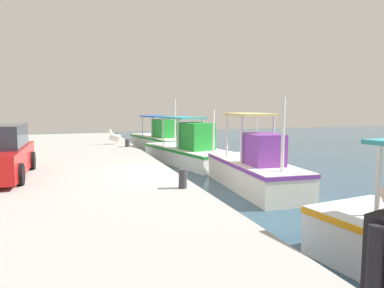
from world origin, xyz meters
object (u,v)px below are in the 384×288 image
Objects in this scene: fishing_boat_third at (255,169)px; mooring_bollard_third at (183,179)px; fishing_boat_second at (189,151)px; mooring_bollard_second at (127,143)px; fishing_boat_nearest at (161,139)px; pelican at (115,137)px; mooring_bollard_nearest at (116,136)px.

mooring_bollard_third is at bearing -55.24° from fishing_boat_third.
fishing_boat_second is 3.30m from mooring_bollard_second.
fishing_boat_nearest is 1.21× the size of fishing_boat_third.
fishing_boat_second is at bearing 60.66° from mooring_bollard_second.
mooring_bollard_second is (5.13, -2.99, 0.33)m from fishing_boat_nearest.
fishing_boat_third is (5.98, 0.50, 0.03)m from fishing_boat_second.
mooring_bollard_second is at bearing -30.22° from fishing_boat_nearest.
pelican is (-3.09, -3.31, 0.52)m from fishing_boat_second.
pelican reaches higher than mooring_bollard_second.
mooring_bollard_third is (15.05, -2.99, 0.39)m from fishing_boat_nearest.
mooring_bollard_second is at bearing -119.34° from fishing_boat_second.
pelican is at bearing -132.99° from fishing_boat_second.
fishing_boat_second is 18.34× the size of mooring_bollard_nearest.
mooring_bollard_nearest is (-6.56, -2.86, 0.30)m from fishing_boat_second.
mooring_bollard_third is (11.40, 0.45, -0.15)m from pelican.
fishing_boat_second is (6.74, -0.13, 0.01)m from fishing_boat_nearest.
fishing_boat_second is 1.22× the size of fishing_boat_third.
fishing_boat_nearest is 15.35m from mooring_bollard_third.
fishing_boat_third is 10.72× the size of mooring_bollard_third.
fishing_boat_third is 12.99m from mooring_bollard_nearest.
mooring_bollard_second is (-7.59, -3.36, 0.29)m from fishing_boat_third.
pelican is at bearing -7.45° from mooring_bollard_nearest.
fishing_boat_nearest reaches higher than fishing_boat_third.
pelican is 1.94× the size of mooring_bollard_third.
mooring_bollard_second is at bearing -180.00° from mooring_bollard_third.
mooring_bollard_third is (8.32, -2.86, 0.37)m from fishing_boat_second.
mooring_bollard_nearest is 0.71× the size of mooring_bollard_third.
fishing_boat_nearest is 0.99× the size of fishing_boat_second.
mooring_bollard_nearest is at bearing -156.44° from fishing_boat_second.
mooring_bollard_second is at bearing 17.02° from pelican.
fishing_boat_second is 16.77× the size of mooring_bollard_second.
fishing_boat_second is 6.00m from fishing_boat_third.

